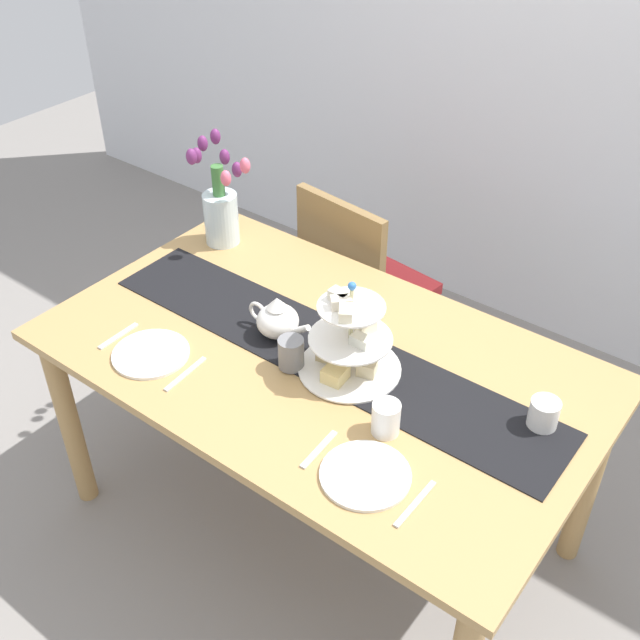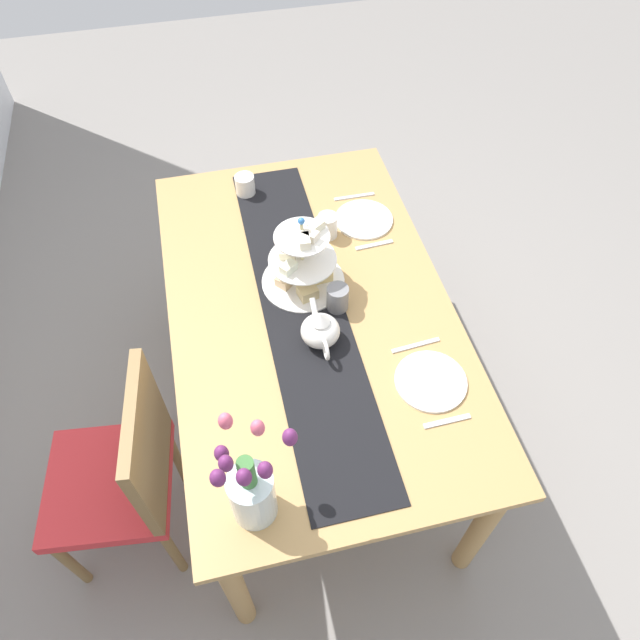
{
  "view_description": "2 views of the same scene",
  "coord_description": "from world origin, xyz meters",
  "px_view_note": "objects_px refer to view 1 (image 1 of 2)",
  "views": [
    {
      "loc": [
        1.07,
        -1.39,
        2.23
      ],
      "look_at": [
        -0.03,
        0.04,
        0.87
      ],
      "focal_mm": 43.07,
      "sensor_mm": 36.0,
      "label": 1
    },
    {
      "loc": [
        -1.27,
        0.26,
        2.35
      ],
      "look_at": [
        -0.09,
        -0.01,
        0.8
      ],
      "focal_mm": 32.67,
      "sensor_mm": 36.0,
      "label": 2
    }
  ],
  "objects_px": {
    "teapot": "(277,320)",
    "chair_left": "(359,283)",
    "dinner_plate_left": "(151,354)",
    "mug_grey": "(291,353)",
    "dining_table": "(319,381)",
    "tulip_vase": "(221,207)",
    "fork_left": "(118,336)",
    "knife_right": "(415,504)",
    "tiered_cake_stand": "(349,345)",
    "cream_jug": "(544,414)",
    "mug_white_text": "(386,418)",
    "knife_left": "(186,374)",
    "fork_right": "(319,449)",
    "dinner_plate_right": "(365,475)"
  },
  "relations": [
    {
      "from": "teapot",
      "to": "chair_left",
      "type": "bearing_deg",
      "value": 104.77
    },
    {
      "from": "dinner_plate_left",
      "to": "mug_grey",
      "type": "bearing_deg",
      "value": 30.31
    },
    {
      "from": "dining_table",
      "to": "tulip_vase",
      "type": "bearing_deg",
      "value": 155.67
    },
    {
      "from": "teapot",
      "to": "dinner_plate_left",
      "type": "xyz_separation_m",
      "value": [
        -0.24,
        -0.3,
        -0.05
      ]
    },
    {
      "from": "fork_left",
      "to": "knife_right",
      "type": "distance_m",
      "value": 1.06
    },
    {
      "from": "dining_table",
      "to": "tulip_vase",
      "type": "relative_size",
      "value": 4.1
    },
    {
      "from": "dining_table",
      "to": "tiered_cake_stand",
      "type": "relative_size",
      "value": 5.44
    },
    {
      "from": "fork_left",
      "to": "cream_jug",
      "type": "bearing_deg",
      "value": 19.89
    },
    {
      "from": "mug_white_text",
      "to": "fork_left",
      "type": "bearing_deg",
      "value": -169.61
    },
    {
      "from": "chair_left",
      "to": "teapot",
      "type": "distance_m",
      "value": 0.81
    },
    {
      "from": "cream_jug",
      "to": "fork_left",
      "type": "height_order",
      "value": "cream_jug"
    },
    {
      "from": "tiered_cake_stand",
      "to": "knife_right",
      "type": "height_order",
      "value": "tiered_cake_stand"
    },
    {
      "from": "cream_jug",
      "to": "tiered_cake_stand",
      "type": "bearing_deg",
      "value": -166.67
    },
    {
      "from": "chair_left",
      "to": "mug_grey",
      "type": "relative_size",
      "value": 9.58
    },
    {
      "from": "cream_jug",
      "to": "fork_left",
      "type": "relative_size",
      "value": 0.57
    },
    {
      "from": "tulip_vase",
      "to": "knife_right",
      "type": "relative_size",
      "value": 2.37
    },
    {
      "from": "tulip_vase",
      "to": "fork_left",
      "type": "distance_m",
      "value": 0.64
    },
    {
      "from": "dining_table",
      "to": "mug_grey",
      "type": "bearing_deg",
      "value": -108.8
    },
    {
      "from": "dining_table",
      "to": "dinner_plate_left",
      "type": "relative_size",
      "value": 7.19
    },
    {
      "from": "knife_left",
      "to": "mug_grey",
      "type": "xyz_separation_m",
      "value": [
        0.22,
        0.21,
        0.05
      ]
    },
    {
      "from": "dining_table",
      "to": "mug_grey",
      "type": "height_order",
      "value": "mug_grey"
    },
    {
      "from": "teapot",
      "to": "fork_left",
      "type": "height_order",
      "value": "teapot"
    },
    {
      "from": "tiered_cake_stand",
      "to": "mug_white_text",
      "type": "bearing_deg",
      "value": -32.58
    },
    {
      "from": "knife_left",
      "to": "tiered_cake_stand",
      "type": "bearing_deg",
      "value": 40.09
    },
    {
      "from": "dinner_plate_left",
      "to": "fork_left",
      "type": "distance_m",
      "value": 0.15
    },
    {
      "from": "cream_jug",
      "to": "chair_left",
      "type": "bearing_deg",
      "value": 149.39
    },
    {
      "from": "knife_left",
      "to": "fork_right",
      "type": "relative_size",
      "value": 1.13
    },
    {
      "from": "tiered_cake_stand",
      "to": "mug_white_text",
      "type": "xyz_separation_m",
      "value": [
        0.22,
        -0.14,
        -0.05
      ]
    },
    {
      "from": "chair_left",
      "to": "mug_grey",
      "type": "distance_m",
      "value": 0.93
    },
    {
      "from": "mug_white_text",
      "to": "chair_left",
      "type": "bearing_deg",
      "value": 128.24
    },
    {
      "from": "fork_right",
      "to": "dinner_plate_left",
      "type": "bearing_deg",
      "value": 180.0
    },
    {
      "from": "teapot",
      "to": "dinner_plate_right",
      "type": "xyz_separation_m",
      "value": [
        0.54,
        -0.3,
        -0.05
      ]
    },
    {
      "from": "chair_left",
      "to": "fork_left",
      "type": "height_order",
      "value": "chair_left"
    },
    {
      "from": "tiered_cake_stand",
      "to": "cream_jug",
      "type": "height_order",
      "value": "tiered_cake_stand"
    },
    {
      "from": "fork_right",
      "to": "mug_white_text",
      "type": "xyz_separation_m",
      "value": [
        0.1,
        0.16,
        0.04
      ]
    },
    {
      "from": "tulip_vase",
      "to": "cream_jug",
      "type": "height_order",
      "value": "tulip_vase"
    },
    {
      "from": "chair_left",
      "to": "cream_jug",
      "type": "bearing_deg",
      "value": -30.61
    },
    {
      "from": "chair_left",
      "to": "dinner_plate_left",
      "type": "relative_size",
      "value": 3.96
    },
    {
      "from": "dining_table",
      "to": "knife_left",
      "type": "height_order",
      "value": "knife_left"
    },
    {
      "from": "tiered_cake_stand",
      "to": "dinner_plate_right",
      "type": "distance_m",
      "value": 0.42
    },
    {
      "from": "knife_right",
      "to": "dinner_plate_right",
      "type": "bearing_deg",
      "value": 180.0
    },
    {
      "from": "teapot",
      "to": "dinner_plate_left",
      "type": "bearing_deg",
      "value": -128.02
    },
    {
      "from": "dining_table",
      "to": "tiered_cake_stand",
      "type": "distance_m",
      "value": 0.23
    },
    {
      "from": "mug_white_text",
      "to": "tulip_vase",
      "type": "bearing_deg",
      "value": 155.95
    },
    {
      "from": "cream_jug",
      "to": "mug_grey",
      "type": "bearing_deg",
      "value": -162.29
    },
    {
      "from": "dining_table",
      "to": "mug_grey",
      "type": "xyz_separation_m",
      "value": [
        -0.03,
        -0.09,
        0.16
      ]
    },
    {
      "from": "dinner_plate_left",
      "to": "knife_left",
      "type": "relative_size",
      "value": 1.35
    },
    {
      "from": "cream_jug",
      "to": "knife_left",
      "type": "bearing_deg",
      "value": -154.45
    },
    {
      "from": "chair_left",
      "to": "fork_left",
      "type": "bearing_deg",
      "value": -100.74
    },
    {
      "from": "fork_left",
      "to": "mug_white_text",
      "type": "xyz_separation_m",
      "value": [
        0.87,
        0.16,
        0.04
      ]
    }
  ]
}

